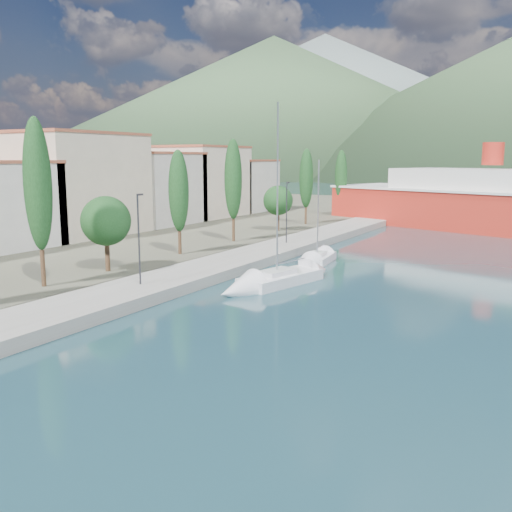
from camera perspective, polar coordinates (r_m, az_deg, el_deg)
The scene contains 8 objects.
ground at distance 135.97m, azimuth 22.57°, elevation 5.12°, with size 1400.00×1400.00×0.00m, color #1D3E48.
quay at distance 48.64m, azimuth -2.31°, elevation -0.64°, with size 5.00×88.00×0.80m, color gray.
land_strip at distance 81.46m, azimuth -21.77°, elevation 2.83°, with size 70.00×148.00×0.70m, color #565644.
town_buildings at distance 70.67m, azimuth -13.72°, elevation 6.54°, with size 9.20×69.20×11.30m.
tree_row at distance 54.89m, azimuth -4.70°, elevation 6.33°, with size 3.73×64.27×11.13m.
lamp_posts at distance 39.07m, azimuth -11.03°, elevation 2.10°, with size 0.15×42.88×6.06m.
sailboat_near at distance 40.35m, azimuth 0.35°, elevation -2.89°, with size 4.66×10.08×14.04m.
sailboat_mid at distance 49.65m, azimuth 5.72°, elevation -0.61°, with size 3.01×6.95×9.90m.
Camera 1 is at (16.15, -14.70, 9.14)m, focal length 40.00 mm.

